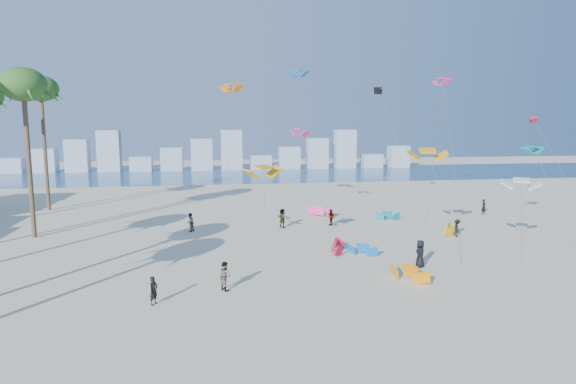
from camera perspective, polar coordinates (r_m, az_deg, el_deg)
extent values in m
plane|color=beige|center=(23.47, -1.13, -16.75)|extent=(220.00, 220.00, 0.00)
plane|color=navy|center=(93.65, -7.23, 2.04)|extent=(220.00, 220.00, 0.00)
imported|color=black|center=(27.94, -15.57, -11.14)|extent=(0.64, 0.69, 1.59)
imported|color=gray|center=(29.39, -7.47, -9.78)|extent=(1.00, 1.06, 1.74)
imported|color=black|center=(34.75, 15.33, -7.03)|extent=(1.05, 1.11, 1.91)
imported|color=gray|center=(47.13, 5.07, -2.99)|extent=(0.76, 1.01, 1.59)
imported|color=black|center=(44.77, 19.33, -4.04)|extent=(0.92, 1.15, 1.56)
imported|color=gray|center=(45.91, -0.66, -3.11)|extent=(1.43, 1.68, 1.82)
imported|color=black|center=(56.84, 22.09, -1.62)|extent=(0.71, 0.62, 1.65)
imported|color=gray|center=(45.16, -11.48, -3.53)|extent=(1.00, 1.06, 1.72)
cylinder|color=#595959|center=(32.67, -2.73, -3.27)|extent=(0.27, 3.42, 6.84)
cylinder|color=#595959|center=(46.80, 3.17, 1.67)|extent=(1.78, 5.95, 9.23)
cylinder|color=#595959|center=(45.96, 28.83, -0.32)|extent=(0.07, 5.99, 7.85)
cylinder|color=#595959|center=(46.77, -7.02, 4.32)|extent=(0.75, 2.14, 13.61)
cylinder|color=#595959|center=(49.61, 13.10, 4.32)|extent=(2.94, 5.83, 13.50)
cylinder|color=#595959|center=(36.11, 25.85, -3.76)|extent=(2.25, 3.92, 5.89)
cylinder|color=#595959|center=(58.18, 0.87, 6.35)|extent=(0.92, 2.62, 16.10)
cylinder|color=#595959|center=(58.09, 29.41, 2.52)|extent=(2.75, 6.02, 10.49)
cylinder|color=#595959|center=(37.40, 17.94, -1.47)|extent=(0.98, 4.21, 7.78)
cylinder|color=#595959|center=(59.81, 18.64, 5.49)|extent=(0.84, 4.29, 15.09)
cylinder|color=brown|center=(46.80, -28.24, 3.08)|extent=(0.40, 0.40, 13.07)
ellipsoid|color=#305C20|center=(46.79, -28.79, 11.07)|extent=(3.80, 3.80, 2.85)
cylinder|color=brown|center=(61.02, -26.74, 4.42)|extent=(0.40, 0.40, 13.65)
ellipsoid|color=#305C20|center=(61.06, -27.16, 10.81)|extent=(3.80, 3.80, 2.85)
cube|color=#9EADBF|center=(110.56, -29.77, 2.73)|extent=(4.40, 3.00, 3.00)
cube|color=#9EADBF|center=(108.46, -26.74, 3.33)|extent=(4.40, 3.00, 4.80)
cube|color=#9EADBF|center=(106.68, -23.59, 3.94)|extent=(4.40, 3.00, 6.60)
cube|color=#9EADBF|center=(105.25, -20.34, 4.56)|extent=(4.40, 3.00, 8.40)
cube|color=#9EADBF|center=(104.40, -16.92, 3.20)|extent=(4.40, 3.00, 3.00)
cube|color=#9EADBF|center=(103.67, -13.54, 3.79)|extent=(4.40, 3.00, 4.80)
cube|color=#9EADBF|center=(103.31, -10.12, 4.38)|extent=(4.40, 3.00, 6.60)
cube|color=#9EADBF|center=(103.33, -6.68, 4.95)|extent=(4.40, 3.00, 8.40)
cube|color=#9EADBF|center=(103.96, -3.23, 3.52)|extent=(4.40, 3.00, 3.00)
cube|color=#9EADBF|center=(104.70, 0.15, 4.06)|extent=(4.40, 3.00, 4.80)
cube|color=#9EADBF|center=(105.80, 3.47, 4.58)|extent=(4.40, 3.00, 6.60)
cube|color=#9EADBF|center=(107.27, 6.73, 5.07)|extent=(4.40, 3.00, 8.40)
cube|color=#9EADBF|center=(109.29, 9.84, 3.64)|extent=(4.40, 3.00, 3.00)
cube|color=#9EADBF|center=(111.38, 12.88, 4.10)|extent=(4.40, 3.00, 4.80)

